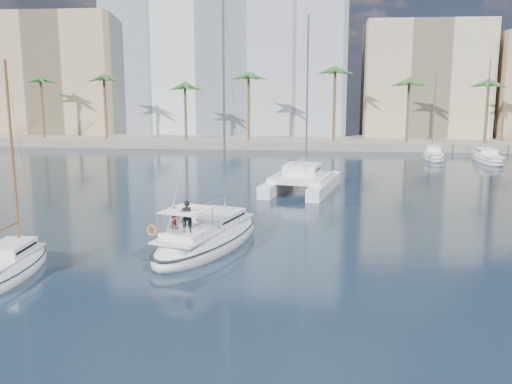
# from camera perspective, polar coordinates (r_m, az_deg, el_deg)

# --- Properties ---
(ground) EXTENTS (160.00, 160.00, 0.00)m
(ground) POSITION_cam_1_polar(r_m,az_deg,el_deg) (33.11, -2.73, -6.77)
(ground) COLOR black
(ground) RESTS_ON ground
(quay) EXTENTS (120.00, 14.00, 1.20)m
(quay) POSITION_cam_1_polar(r_m,az_deg,el_deg) (92.75, 3.43, 5.02)
(quay) COLOR gray
(quay) RESTS_ON ground
(building_modern) EXTENTS (42.00, 16.00, 28.00)m
(building_modern) POSITION_cam_1_polar(r_m,az_deg,el_deg) (105.61, -2.78, 13.02)
(building_modern) COLOR silver
(building_modern) RESTS_ON ground
(building_tan_left) EXTENTS (22.00, 14.00, 22.00)m
(building_tan_left) POSITION_cam_1_polar(r_m,az_deg,el_deg) (110.70, -18.92, 10.80)
(building_tan_left) COLOR tan
(building_tan_left) RESTS_ON ground
(building_beige) EXTENTS (20.00, 14.00, 20.00)m
(building_beige) POSITION_cam_1_polar(r_m,az_deg,el_deg) (102.50, 16.38, 10.43)
(building_beige) COLOR #C4B18C
(building_beige) RESTS_ON ground
(palm_left) EXTENTS (3.60, 3.60, 12.30)m
(palm_left) POSITION_cam_1_polar(r_m,az_deg,el_deg) (96.45, -17.62, 10.53)
(palm_left) COLOR brown
(palm_left) RESTS_ON ground
(palm_centre) EXTENTS (3.60, 3.60, 12.30)m
(palm_centre) POSITION_cam_1_polar(r_m,az_deg,el_deg) (88.27, 3.35, 11.02)
(palm_centre) COLOR brown
(palm_centre) RESTS_ON ground
(main_sloop) EXTENTS (6.88, 12.44, 17.61)m
(main_sloop) POSITION_cam_1_polar(r_m,az_deg,el_deg) (35.57, -4.82, -4.63)
(main_sloop) COLOR white
(main_sloop) RESTS_ON ground
(small_sloop) EXTENTS (2.96, 8.38, 11.89)m
(small_sloop) POSITION_cam_1_polar(r_m,az_deg,el_deg) (32.79, -23.75, -7.10)
(small_sloop) COLOR white
(small_sloop) RESTS_ON ground
(catamaran) EXTENTS (7.52, 11.93, 16.28)m
(catamaran) POSITION_cam_1_polar(r_m,az_deg,el_deg) (53.93, 4.59, 1.34)
(catamaran) COLOR white
(catamaran) RESTS_ON ground
(seagull) EXTENTS (0.99, 0.42, 0.18)m
(seagull) POSITION_cam_1_polar(r_m,az_deg,el_deg) (32.84, -6.90, -4.92)
(seagull) COLOR silver
(seagull) RESTS_ON ground
(moored_yacht_a) EXTENTS (3.37, 9.52, 11.90)m
(moored_yacht_a) POSITION_cam_1_polar(r_m,az_deg,el_deg) (80.13, 17.28, 3.20)
(moored_yacht_a) COLOR white
(moored_yacht_a) RESTS_ON ground
(moored_yacht_b) EXTENTS (3.32, 10.83, 13.72)m
(moored_yacht_b) POSITION_cam_1_polar(r_m,az_deg,el_deg) (79.67, 22.14, 2.84)
(moored_yacht_b) COLOR white
(moored_yacht_b) RESTS_ON ground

